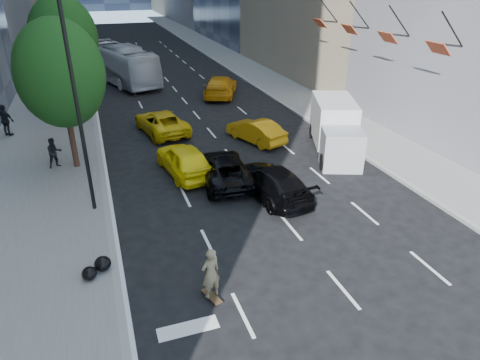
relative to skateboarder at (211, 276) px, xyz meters
name	(u,v)px	position (x,y,z in m)	size (l,w,h in m)	color
ground	(268,232)	(3.20, 3.00, -0.88)	(160.00, 160.00, 0.00)	black
sidewalk_left	(56,82)	(-5.80, 33.00, -0.81)	(6.00, 120.00, 0.15)	slate
sidewalk_right	(247,68)	(13.20, 33.00, -0.81)	(4.00, 120.00, 0.15)	slate
lamp_near	(77,77)	(-3.12, 7.00, 4.93)	(2.13, 0.22, 10.00)	black
lamp_far	(76,25)	(-3.12, 25.00, 4.93)	(2.13, 0.22, 10.00)	black
tree_near	(60,74)	(-4.00, 12.00, 4.09)	(4.20, 4.20, 7.46)	black
tree_mid	(64,38)	(-4.00, 22.00, 4.43)	(4.50, 4.50, 7.99)	black
tree_far	(68,27)	(-4.00, 35.00, 3.74)	(3.90, 3.90, 6.92)	black
traffic_signal	(78,23)	(-3.20, 43.00, 3.35)	(2.48, 0.53, 5.20)	black
facade_flags	(370,30)	(13.84, 13.00, 5.30)	(1.85, 13.30, 2.05)	black
skateboarder	(211,276)	(0.00, 0.00, 0.00)	(0.64, 0.42, 1.77)	#786A4B
black_sedan_lincoln	(223,169)	(2.86, 8.00, -0.20)	(2.28, 4.94, 1.37)	black
black_sedan_mercedes	(272,182)	(4.51, 5.78, -0.16)	(2.03, 5.00, 1.45)	black
taxi_a	(184,159)	(1.25, 9.50, -0.09)	(1.86, 4.63, 1.58)	yellow
taxi_b	(256,131)	(6.36, 12.63, -0.20)	(1.45, 4.16, 1.37)	orange
taxi_c	(161,122)	(1.20, 16.08, -0.17)	(2.36, 5.11, 1.42)	gold
taxi_d	(221,86)	(7.40, 23.50, -0.06)	(2.30, 5.67, 1.65)	orange
city_bus	(119,63)	(0.00, 31.57, 0.82)	(2.85, 12.19, 3.40)	#BABBC1
box_truck	(335,128)	(10.01, 9.64, 0.56)	(4.12, 6.31, 2.85)	#BABABA
pedestrian_a	(54,153)	(-4.99, 12.17, 0.07)	(0.78, 0.61, 1.60)	black
pedestrian_b	(6,120)	(-8.00, 18.25, 0.25)	(1.16, 0.48, 1.98)	black
garbage_bags	(97,268)	(-3.36, 2.32, -0.50)	(0.99, 0.95, 0.49)	black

